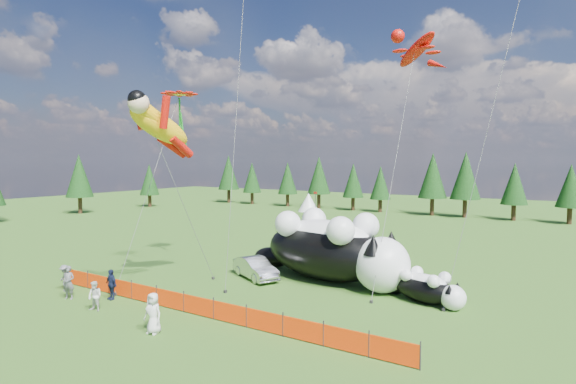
# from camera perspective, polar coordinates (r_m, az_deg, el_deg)

# --- Properties ---
(ground) EXTENTS (160.00, 160.00, 0.00)m
(ground) POSITION_cam_1_polar(r_m,az_deg,el_deg) (25.74, -6.58, -13.45)
(ground) COLOR #14380A
(ground) RESTS_ON ground
(safety_fence) EXTENTS (22.06, 0.06, 1.10)m
(safety_fence) POSITION_cam_1_polar(r_m,az_deg,el_deg) (23.43, -11.31, -13.99)
(safety_fence) COLOR #262626
(safety_fence) RESTS_ON ground
(tree_line) EXTENTS (90.00, 4.00, 8.00)m
(tree_line) POSITION_cam_1_polar(r_m,az_deg,el_deg) (66.07, 18.55, 0.58)
(tree_line) COLOR black
(tree_line) RESTS_ON ground
(festival_tents) EXTENTS (50.00, 3.20, 2.80)m
(festival_tents) POSITION_cam_1_polar(r_m,az_deg,el_deg) (59.65, 27.68, -2.53)
(festival_tents) COLOR white
(festival_tents) RESTS_ON ground
(cat_large) EXTENTS (12.19, 6.02, 4.43)m
(cat_large) POSITION_cam_1_polar(r_m,az_deg,el_deg) (29.10, 5.51, -7.12)
(cat_large) COLOR black
(cat_large) RESTS_ON ground
(cat_small) EXTENTS (4.79, 2.76, 1.77)m
(cat_small) POSITION_cam_1_polar(r_m,az_deg,el_deg) (25.93, 17.30, -11.54)
(cat_small) COLOR black
(cat_small) RESTS_ON ground
(car) EXTENTS (4.36, 3.17, 1.37)m
(car) POSITION_cam_1_polar(r_m,az_deg,el_deg) (29.89, -4.15, -9.60)
(car) COLOR silver
(car) RESTS_ON ground
(spectator_a) EXTENTS (0.80, 0.68, 1.86)m
(spectator_a) POSITION_cam_1_polar(r_m,az_deg,el_deg) (28.25, -26.09, -10.29)
(spectator_a) COLOR #5B5A60
(spectator_a) RESTS_ON ground
(spectator_b) EXTENTS (0.81, 0.57, 1.54)m
(spectator_b) POSITION_cam_1_polar(r_m,az_deg,el_deg) (25.59, -23.33, -12.06)
(spectator_b) COLOR silver
(spectator_b) RESTS_ON ground
(spectator_c) EXTENTS (1.05, 0.64, 1.70)m
(spectator_c) POSITION_cam_1_polar(r_m,az_deg,el_deg) (27.26, -21.54, -10.86)
(spectator_c) COLOR #141C39
(spectator_c) RESTS_ON ground
(spectator_d) EXTENTS (1.11, 0.76, 1.57)m
(spectator_d) POSITION_cam_1_polar(r_m,az_deg,el_deg) (30.06, -26.51, -9.74)
(spectator_d) COLOR #5B5A60
(spectator_d) RESTS_ON ground
(spectator_e) EXTENTS (0.95, 0.67, 1.84)m
(spectator_e) POSITION_cam_1_polar(r_m,az_deg,el_deg) (21.57, -16.76, -14.52)
(spectator_e) COLOR silver
(spectator_e) RESTS_ON ground
(superhero_kite) EXTENTS (4.73, 6.80, 12.03)m
(superhero_kite) POSITION_cam_1_polar(r_m,az_deg,el_deg) (26.26, -15.98, 8.01)
(superhero_kite) COLOR #F4B20C
(superhero_kite) RESTS_ON ground
(gecko_kite) EXTENTS (6.36, 11.38, 17.26)m
(gecko_kite) POSITION_cam_1_polar(r_m,az_deg,el_deg) (32.97, 16.00, 16.93)
(gecko_kite) COLOR red
(gecko_kite) RESTS_ON ground
(flower_kite) EXTENTS (3.25, 7.64, 13.45)m
(flower_kite) POSITION_cam_1_polar(r_m,az_deg,el_deg) (31.71, -13.66, 11.73)
(flower_kite) COLOR red
(flower_kite) RESTS_ON ground
(diamond_kite_a) EXTENTS (2.24, 4.60, 20.34)m
(diamond_kite_a) POSITION_cam_1_polar(r_m,az_deg,el_deg) (31.77, -5.69, 23.02)
(diamond_kite_a) COLOR blue
(diamond_kite_a) RESTS_ON ground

